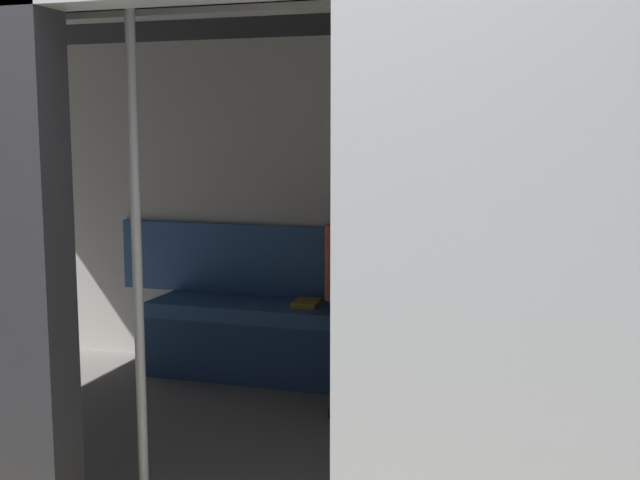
{
  "coord_description": "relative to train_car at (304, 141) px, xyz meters",
  "views": [
    {
      "loc": [
        -1.06,
        2.13,
        1.5
      ],
      "look_at": [
        0.0,
        -1.29,
        1.02
      ],
      "focal_mm": 45.11,
      "sensor_mm": 36.0,
      "label": 1
    }
  ],
  "objects": [
    {
      "name": "handbag",
      "position": [
        -0.47,
        -1.11,
        -0.91
      ],
      "size": [
        0.26,
        0.15,
        0.17
      ],
      "color": "black",
      "rests_on": "bench_seat"
    },
    {
      "name": "bench_seat",
      "position": [
        -0.05,
        -1.06,
        -1.1
      ],
      "size": [
        2.79,
        0.44,
        0.47
      ],
      "color": "#38609E",
      "rests_on": "ground_plane"
    },
    {
      "name": "grab_pole_far",
      "position": [
        -0.45,
        0.78,
        -0.43
      ],
      "size": [
        0.04,
        0.04,
        2.05
      ],
      "primitive_type": "cylinder",
      "color": "silver",
      "rests_on": "ground_plane"
    },
    {
      "name": "grab_pole_door",
      "position": [
        0.34,
        0.86,
        -0.43
      ],
      "size": [
        0.04,
        0.04,
        2.05
      ],
      "primitive_type": "cylinder",
      "color": "silver",
      "rests_on": "ground_plane"
    },
    {
      "name": "person_seated",
      "position": [
        -0.06,
        -1.01,
        -0.77
      ],
      "size": [
        0.55,
        0.69,
        1.19
      ],
      "color": "#CC5933",
      "rests_on": "ground_plane"
    },
    {
      "name": "train_car",
      "position": [
        0.0,
        0.0,
        0.0
      ],
      "size": [
        6.4,
        2.79,
        2.19
      ],
      "color": "silver",
      "rests_on": "ground_plane"
    },
    {
      "name": "book",
      "position": [
        0.36,
        -1.13,
        -0.98
      ],
      "size": [
        0.17,
        0.23,
        0.03
      ],
      "primitive_type": "cube",
      "rotation": [
        0.0,
        0.0,
        0.08
      ],
      "color": "gold",
      "rests_on": "bench_seat"
    }
  ]
}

